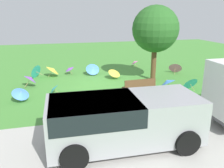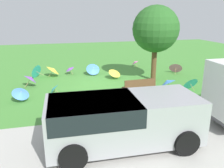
{
  "view_description": "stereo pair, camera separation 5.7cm",
  "coord_description": "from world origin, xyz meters",
  "px_view_note": "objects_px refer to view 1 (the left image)",
  "views": [
    {
      "loc": [
        2.48,
        12.63,
        3.94
      ],
      "look_at": [
        -0.25,
        2.01,
        0.6
      ],
      "focal_mm": 37.33,
      "sensor_mm": 36.0,
      "label": 1
    },
    {
      "loc": [
        2.43,
        12.64,
        3.94
      ],
      "look_at": [
        -0.25,
        2.01,
        0.6
      ],
      "focal_mm": 37.33,
      "sensor_mm": 36.0,
      "label": 2
    }
  ],
  "objects_px": {
    "parasol_pink_1": "(175,67)",
    "parasol_purple_2": "(69,69)",
    "shade_tree": "(155,29)",
    "parasol_blue_2": "(167,82)",
    "parasol_teal_0": "(53,89)",
    "parasol_purple_1": "(31,78)",
    "parasol_teal_5": "(190,83)",
    "parasol_yellow_1": "(115,73)",
    "park_bench": "(139,87)",
    "parasol_blue_0": "(93,69)",
    "parasol_teal_3": "(35,71)",
    "parasol_pink_0": "(134,62)",
    "van_dark": "(119,118)",
    "parasol_blue_1": "(21,93)",
    "parasol_yellow_2": "(53,70)"
  },
  "relations": [
    {
      "from": "parasol_teal_5",
      "to": "parasol_pink_1",
      "type": "distance_m",
      "value": 3.7
    },
    {
      "from": "parasol_pink_0",
      "to": "van_dark",
      "type": "bearing_deg",
      "value": 67.93
    },
    {
      "from": "parasol_purple_1",
      "to": "parasol_teal_0",
      "type": "bearing_deg",
      "value": 126.07
    },
    {
      "from": "shade_tree",
      "to": "parasol_blue_2",
      "type": "relative_size",
      "value": 4.02
    },
    {
      "from": "van_dark",
      "to": "parasol_blue_0",
      "type": "height_order",
      "value": "van_dark"
    },
    {
      "from": "parasol_teal_0",
      "to": "parasol_blue_2",
      "type": "distance_m",
      "value": 5.85
    },
    {
      "from": "park_bench",
      "to": "parasol_teal_5",
      "type": "relative_size",
      "value": 1.81
    },
    {
      "from": "parasol_teal_3",
      "to": "parasol_blue_1",
      "type": "bearing_deg",
      "value": 84.58
    },
    {
      "from": "parasol_pink_1",
      "to": "parasol_purple_2",
      "type": "bearing_deg",
      "value": -10.93
    },
    {
      "from": "parasol_teal_3",
      "to": "parasol_teal_5",
      "type": "distance_m",
      "value": 9.32
    },
    {
      "from": "parasol_pink_0",
      "to": "parasol_pink_1",
      "type": "distance_m",
      "value": 3.36
    },
    {
      "from": "parasol_teal_0",
      "to": "parasol_yellow_1",
      "type": "distance_m",
      "value": 4.26
    },
    {
      "from": "parasol_purple_2",
      "to": "van_dark",
      "type": "bearing_deg",
      "value": 95.1
    },
    {
      "from": "park_bench",
      "to": "parasol_pink_1",
      "type": "bearing_deg",
      "value": -136.96
    },
    {
      "from": "parasol_purple_2",
      "to": "parasol_teal_5",
      "type": "relative_size",
      "value": 0.65
    },
    {
      "from": "parasol_yellow_2",
      "to": "parasol_teal_5",
      "type": "height_order",
      "value": "parasol_yellow_2"
    },
    {
      "from": "parasol_blue_1",
      "to": "parasol_yellow_1",
      "type": "height_order",
      "value": "parasol_blue_1"
    },
    {
      "from": "parasol_blue_0",
      "to": "van_dark",
      "type": "bearing_deg",
      "value": 85.51
    },
    {
      "from": "parasol_purple_2",
      "to": "parasol_teal_5",
      "type": "bearing_deg",
      "value": 140.64
    },
    {
      "from": "parasol_teal_0",
      "to": "parasol_purple_1",
      "type": "xyz_separation_m",
      "value": [
        1.19,
        -1.63,
        0.19
      ]
    },
    {
      "from": "parasol_teal_0",
      "to": "parasol_blue_1",
      "type": "xyz_separation_m",
      "value": [
        1.46,
        0.7,
        0.14
      ]
    },
    {
      "from": "parasol_yellow_1",
      "to": "parasol_blue_2",
      "type": "distance_m",
      "value": 3.69
    },
    {
      "from": "parasol_teal_5",
      "to": "parasol_blue_1",
      "type": "bearing_deg",
      "value": -2.59
    },
    {
      "from": "parasol_blue_1",
      "to": "parasol_blue_2",
      "type": "relative_size",
      "value": 0.96
    },
    {
      "from": "van_dark",
      "to": "parasol_purple_2",
      "type": "distance_m",
      "value": 9.23
    },
    {
      "from": "parasol_purple_1",
      "to": "parasol_blue_0",
      "type": "relative_size",
      "value": 1.12
    },
    {
      "from": "parasol_purple_2",
      "to": "parasol_teal_3",
      "type": "relative_size",
      "value": 0.63
    },
    {
      "from": "parasol_yellow_1",
      "to": "parasol_pink_1",
      "type": "relative_size",
      "value": 0.9
    },
    {
      "from": "parasol_blue_0",
      "to": "parasol_blue_1",
      "type": "relative_size",
      "value": 0.85
    },
    {
      "from": "parasol_pink_0",
      "to": "parasol_purple_2",
      "type": "bearing_deg",
      "value": 14.62
    },
    {
      "from": "shade_tree",
      "to": "parasol_purple_2",
      "type": "relative_size",
      "value": 7.56
    },
    {
      "from": "parasol_teal_0",
      "to": "parasol_blue_0",
      "type": "relative_size",
      "value": 0.79
    },
    {
      "from": "parasol_blue_0",
      "to": "parasol_purple_2",
      "type": "bearing_deg",
      "value": -20.3
    },
    {
      "from": "parasol_teal_5",
      "to": "parasol_pink_1",
      "type": "xyz_separation_m",
      "value": [
        -1.11,
        -3.53,
        0.04
      ]
    },
    {
      "from": "parasol_pink_0",
      "to": "parasol_yellow_1",
      "type": "xyz_separation_m",
      "value": [
        2.42,
        3.12,
        0.08
      ]
    },
    {
      "from": "shade_tree",
      "to": "parasol_pink_0",
      "type": "relative_size",
      "value": 5.75
    },
    {
      "from": "parasol_blue_0",
      "to": "parasol_yellow_1",
      "type": "xyz_separation_m",
      "value": [
        -1.16,
        1.24,
        -0.03
      ]
    },
    {
      "from": "van_dark",
      "to": "parasol_teal_3",
      "type": "distance_m",
      "value": 9.36
    },
    {
      "from": "parasol_teal_0",
      "to": "parasol_purple_2",
      "type": "height_order",
      "value": "parasol_purple_2"
    },
    {
      "from": "parasol_purple_2",
      "to": "parasol_teal_3",
      "type": "distance_m",
      "value": 2.18
    },
    {
      "from": "shade_tree",
      "to": "parasol_blue_0",
      "type": "height_order",
      "value": "shade_tree"
    },
    {
      "from": "parasol_blue_1",
      "to": "parasol_pink_1",
      "type": "xyz_separation_m",
      "value": [
        -9.63,
        -3.14,
        -0.0
      ]
    },
    {
      "from": "park_bench",
      "to": "parasol_yellow_2",
      "type": "height_order",
      "value": "park_bench"
    },
    {
      "from": "van_dark",
      "to": "parasol_blue_1",
      "type": "relative_size",
      "value": 4.42
    },
    {
      "from": "park_bench",
      "to": "parasol_blue_0",
      "type": "distance_m",
      "value": 4.87
    },
    {
      "from": "park_bench",
      "to": "parasol_blue_0",
      "type": "xyz_separation_m",
      "value": [
        1.49,
        -4.63,
        -0.03
      ]
    },
    {
      "from": "shade_tree",
      "to": "parasol_pink_0",
      "type": "bearing_deg",
      "value": -92.95
    },
    {
      "from": "shade_tree",
      "to": "park_bench",
      "type": "bearing_deg",
      "value": 53.7
    },
    {
      "from": "parasol_blue_0",
      "to": "parasol_blue_1",
      "type": "height_order",
      "value": "parasol_blue_0"
    },
    {
      "from": "parasol_teal_0",
      "to": "parasol_pink_0",
      "type": "distance_m",
      "value": 8.02
    }
  ]
}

